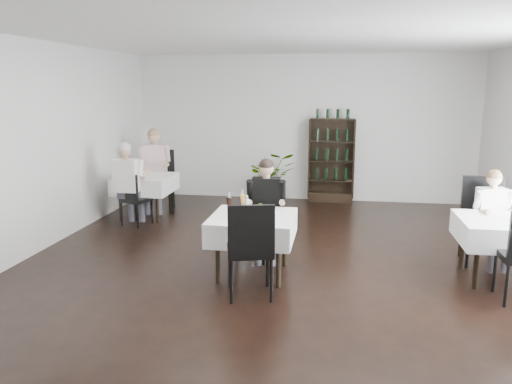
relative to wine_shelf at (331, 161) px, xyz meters
The scene contains 22 objects.
room_shell 4.40m from the wine_shelf, 97.92° to the right, with size 9.00×9.00×9.00m.
wine_shelf is the anchor object (origin of this frame).
main_table 4.41m from the wine_shelf, 101.78° to the right, with size 1.03×1.03×0.77m.
left_table 3.77m from the wine_shelf, 151.20° to the right, with size 0.98×0.98×0.77m.
right_table 4.54m from the wine_shelf, 62.38° to the right, with size 0.98×0.98×0.77m.
potted_tree 1.25m from the wine_shelf, behind, with size 0.94×0.81×1.04m, color #1F571D.
main_chair_far 3.73m from the wine_shelf, 104.33° to the right, with size 0.60×0.61×1.05m.
main_chair_near 5.11m from the wine_shelf, 99.05° to the right, with size 0.61×0.62×1.11m.
left_chair_far 3.45m from the wine_shelf, 158.74° to the right, with size 0.65×0.66×1.16m.
left_chair_near 4.09m from the wine_shelf, 144.04° to the right, with size 0.54×0.54×0.92m.
right_chair_far 3.92m from the wine_shelf, 57.97° to the right, with size 0.54×0.55×1.15m.
diner_main 3.79m from the wine_shelf, 102.53° to the right, with size 0.55×0.56×1.39m.
diner_left_far 3.56m from the wine_shelf, 158.40° to the right, with size 0.64×0.66×1.57m.
diner_left_near 4.13m from the wine_shelf, 144.38° to the right, with size 0.54×0.54×1.44m.
diner_right_far 4.11m from the wine_shelf, 58.46° to the right, with size 0.52×0.55×1.29m.
plate_far 4.15m from the wine_shelf, 102.68° to the right, with size 0.29×0.29×0.09m.
plate_near 4.55m from the wine_shelf, 101.46° to the right, with size 0.29×0.29×0.07m.
pilsner_dark 4.57m from the wine_shelf, 104.94° to the right, with size 0.07×0.07×0.30m.
pilsner_lager 4.34m from the wine_shelf, 103.96° to the right, with size 0.07×0.07×0.30m.
coke_bottle 4.36m from the wine_shelf, 103.01° to the right, with size 0.06×0.06×0.24m.
napkin_cutlery 4.62m from the wine_shelf, 98.58° to the right, with size 0.20×0.20×0.02m.
pepper_mill 4.59m from the wine_shelf, 61.16° to the right, with size 0.04×0.04×0.11m, color black.
Camera 1 is at (0.71, -5.91, 2.33)m, focal length 35.00 mm.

